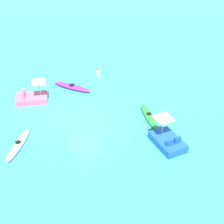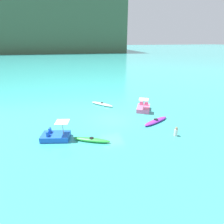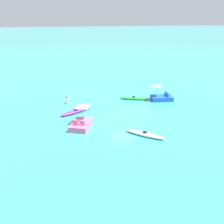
# 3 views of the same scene
# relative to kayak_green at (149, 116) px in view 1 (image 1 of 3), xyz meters

# --- Properties ---
(ground_plane) EXTENTS (600.00, 600.00, 0.00)m
(ground_plane) POSITION_rel_kayak_green_xyz_m (2.82, 3.74, -0.16)
(ground_plane) COLOR #38ADA8
(kayak_green) EXTENTS (3.19, 2.01, 0.37)m
(kayak_green) POSITION_rel_kayak_green_xyz_m (0.00, 0.00, 0.00)
(kayak_green) COLOR green
(kayak_green) RESTS_ON ground_plane
(kayak_purple) EXTENTS (3.56, 2.08, 0.37)m
(kayak_purple) POSITION_rel_kayak_green_xyz_m (7.20, 1.94, 0.00)
(kayak_purple) COLOR purple
(kayak_purple) RESTS_ON ground_plane
(kayak_white) EXTENTS (2.66, 2.88, 0.37)m
(kayak_white) POSITION_rel_kayak_green_xyz_m (2.90, 8.73, -0.00)
(kayak_white) COLOR white
(kayak_white) RESTS_ON ground_plane
(pedal_boat_pink) EXTENTS (2.47, 2.83, 1.68)m
(pedal_boat_pink) POSITION_rel_kayak_green_xyz_m (7.42, 5.50, 0.17)
(pedal_boat_pink) COLOR pink
(pedal_boat_pink) RESTS_ON ground_plane
(pedal_boat_blue) EXTENTS (2.69, 2.02, 1.68)m
(pedal_boat_blue) POSITION_rel_kayak_green_xyz_m (-2.94, 1.25, 0.17)
(pedal_boat_blue) COLOR blue
(pedal_boat_blue) RESTS_ON ground_plane
(person_near_shore) EXTENTS (0.36, 0.36, 0.88)m
(person_near_shore) POSITION_rel_kayak_green_xyz_m (7.54, -1.11, 0.22)
(person_near_shore) COLOR silver
(person_near_shore) RESTS_ON ground_plane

